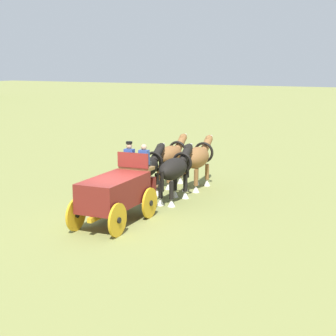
{
  "coord_description": "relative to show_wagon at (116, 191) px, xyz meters",
  "views": [
    {
      "loc": [
        -15.37,
        -10.33,
        5.62
      ],
      "look_at": [
        4.54,
        0.29,
        1.2
      ],
      "focal_mm": 58.25,
      "sensor_mm": 36.0,
      "label": 1
    }
  ],
  "objects": [
    {
      "name": "draft_horse_lead_off",
      "position": [
        6.29,
        -0.21,
        0.21
      ],
      "size": [
        3.07,
        1.09,
        2.23
      ],
      "color": "brown",
      "rests_on": "ground"
    },
    {
      "name": "draft_horse_rear_off",
      "position": [
        3.71,
        -0.39,
        0.16
      ],
      "size": [
        3.13,
        1.01,
        2.17
      ],
      "color": "black",
      "rests_on": "ground"
    },
    {
      "name": "ground_plane",
      "position": [
        -0.17,
        -0.01,
        -1.15
      ],
      "size": [
        220.0,
        220.0,
        0.0
      ],
      "primitive_type": "plane",
      "color": "olive"
    },
    {
      "name": "draft_horse_rear_near",
      "position": [
        3.62,
        0.91,
        0.12
      ],
      "size": [
        3.05,
        1.01,
        2.12
      ],
      "color": "black",
      "rests_on": "ground"
    },
    {
      "name": "draft_horse_lead_near",
      "position": [
        6.21,
        1.09,
        0.21
      ],
      "size": [
        3.02,
        1.02,
        2.22
      ],
      "color": "brown",
      "rests_on": "ground"
    },
    {
      "name": "show_wagon",
      "position": [
        0.0,
        0.0,
        0.0
      ],
      "size": [
        5.9,
        1.96,
        2.68
      ],
      "color": "maroon",
      "rests_on": "ground"
    }
  ]
}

